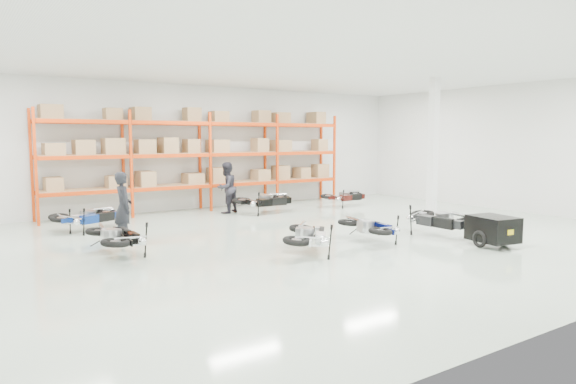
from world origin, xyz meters
TOP-DOWN VIEW (x-y plane):
  - room at (0.00, 0.00)m, footprint 18.00×18.00m
  - pallet_rack at (-0.00, 6.45)m, footprint 11.28×0.98m
  - structural_column at (5.20, 0.50)m, footprint 0.25×0.25m
  - moto_blue_centre at (0.88, -1.31)m, footprint 1.05×1.76m
  - moto_silver_left at (-1.12, -1.46)m, footprint 1.79×1.91m
  - moto_black_far_left at (-4.74, 0.75)m, footprint 0.91×1.79m
  - moto_touring_right at (3.01, -1.66)m, footprint 0.95×1.89m
  - trailer at (3.01, -3.26)m, footprint 0.97×1.78m
  - moto_back_a at (-4.55, 4.24)m, footprint 1.89×1.41m
  - moto_back_b at (-4.60, 4.48)m, footprint 1.66×0.91m
  - moto_back_c at (1.31, 4.45)m, footprint 1.91×1.03m
  - moto_back_d at (4.77, 4.29)m, footprint 1.64×0.84m
  - person_left at (-4.16, 2.24)m, footprint 0.48×0.68m
  - person_back at (0.24, 5.25)m, footprint 1.06×0.97m

SIDE VIEW (x-z plane):
  - trailer at x=3.01m, z-range 0.06..0.79m
  - moto_back_b at x=-4.60m, z-range -0.03..1.01m
  - moto_back_d at x=4.77m, z-range -0.03..1.02m
  - moto_blue_centre at x=0.88m, z-range -0.03..1.04m
  - moto_back_a at x=-4.55m, z-range -0.03..1.07m
  - moto_silver_left at x=-1.12m, z-range -0.03..1.11m
  - moto_black_far_left at x=-4.74m, z-range -0.03..1.12m
  - moto_back_c at x=1.31m, z-range -0.03..1.17m
  - moto_touring_right at x=3.01m, z-range -0.03..1.18m
  - person_left at x=-4.16m, z-range 0.00..1.76m
  - person_back at x=0.24m, z-range 0.00..1.77m
  - room at x=0.00m, z-range -6.75..11.25m
  - structural_column at x=5.20m, z-range 0.00..4.50m
  - pallet_rack at x=0.00m, z-range 0.45..4.07m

